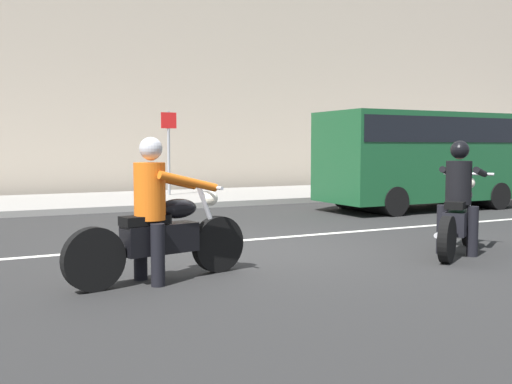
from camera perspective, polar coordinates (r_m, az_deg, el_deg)
ground_plane at (r=8.48m, az=0.74°, el=-5.63°), size 80.00×80.00×0.00m
sidewalk_slab at (r=15.94m, az=-12.64°, el=-0.78°), size 40.00×4.40×0.14m
lane_marking_stripe at (r=9.67m, az=2.96°, el=-4.36°), size 18.00×0.14×0.01m
motorcycle_with_rider_black_leather at (r=8.57m, az=19.12°, el=-1.44°), size 1.85×1.28×1.56m
motorcycle_with_rider_orange_stripe at (r=6.52m, az=-9.40°, el=-3.00°), size 2.17×0.77×1.58m
parked_van_forest_green at (r=14.48m, az=15.84°, el=3.59°), size 5.02×1.96×2.26m
street_sign_post at (r=16.55m, az=-8.46°, el=4.61°), size 0.44×0.08×2.32m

